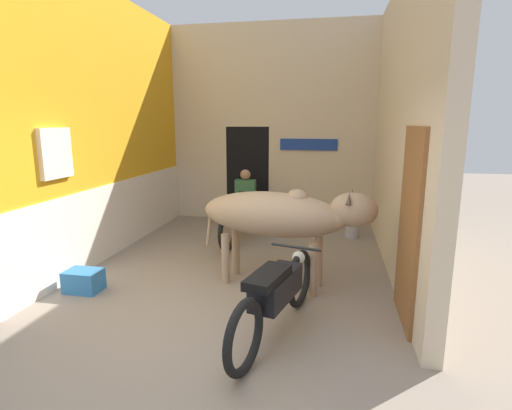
# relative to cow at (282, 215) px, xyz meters

# --- Properties ---
(ground_plane) EXTENTS (30.00, 30.00, 0.00)m
(ground_plane) POSITION_rel_cow_xyz_m (-0.71, -1.60, -0.96)
(ground_plane) COLOR gray
(wall_left_shopfront) EXTENTS (0.25, 5.19, 4.17)m
(wall_left_shopfront) POSITION_rel_cow_xyz_m (-2.97, 0.99, 1.05)
(wall_left_shopfront) COLOR orange
(wall_left_shopfront) RESTS_ON ground_plane
(wall_back_with_doorway) EXTENTS (4.35, 0.93, 4.17)m
(wall_back_with_doorway) POSITION_rel_cow_xyz_m (-0.87, 3.82, 0.80)
(wall_back_with_doorway) COLOR beige
(wall_back_with_doorway) RESTS_ON ground_plane
(wall_right_with_door) EXTENTS (0.22, 5.19, 4.17)m
(wall_right_with_door) POSITION_rel_cow_xyz_m (1.55, 0.95, 1.10)
(wall_right_with_door) COLOR beige
(wall_right_with_door) RESTS_ON ground_plane
(cow) EXTENTS (2.34, 0.94, 1.35)m
(cow) POSITION_rel_cow_xyz_m (0.00, 0.00, 0.00)
(cow) COLOR tan
(cow) RESTS_ON ground_plane
(motorcycle_near) EXTENTS (0.72, 2.07, 0.79)m
(motorcycle_near) POSITION_rel_cow_xyz_m (0.12, -1.26, -0.51)
(motorcycle_near) COLOR black
(motorcycle_near) RESTS_ON ground_plane
(motorcycle_far) EXTENTS (0.58, 2.18, 0.81)m
(motorcycle_far) POSITION_rel_cow_xyz_m (-0.97, 1.97, -0.49)
(motorcycle_far) COLOR black
(motorcycle_far) RESTS_ON ground_plane
(shopkeeper_seated) EXTENTS (0.42, 0.34, 1.18)m
(shopkeeper_seated) POSITION_rel_cow_xyz_m (-1.16, 3.04, -0.35)
(shopkeeper_seated) COLOR brown
(shopkeeper_seated) RESTS_ON ground_plane
(plastic_stool) EXTENTS (0.35, 0.35, 0.41)m
(plastic_stool) POSITION_rel_cow_xyz_m (-1.43, 3.19, -0.74)
(plastic_stool) COLOR beige
(plastic_stool) RESTS_ON ground_plane
(crate) EXTENTS (0.44, 0.32, 0.28)m
(crate) POSITION_rel_cow_xyz_m (-2.47, -0.67, -0.82)
(crate) COLOR teal
(crate) RESTS_ON ground_plane
(bucket) EXTENTS (0.26, 0.26, 0.26)m
(bucket) POSITION_rel_cow_xyz_m (1.02, 2.52, -0.83)
(bucket) COLOR #A8A8B2
(bucket) RESTS_ON ground_plane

